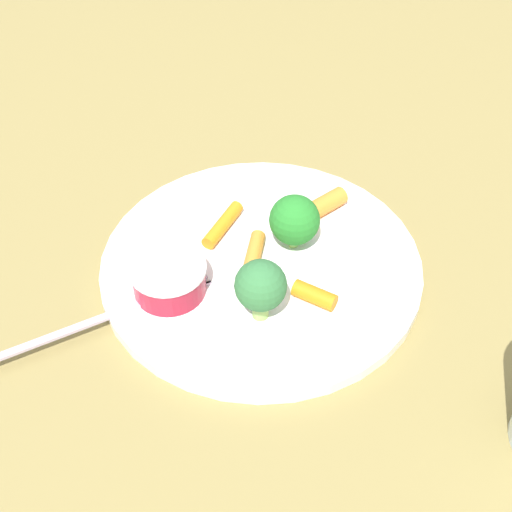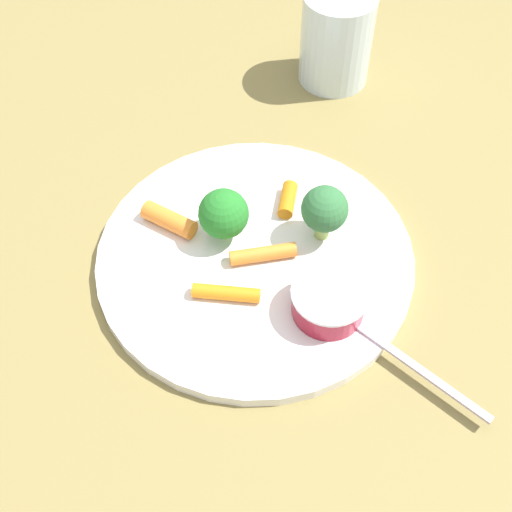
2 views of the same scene
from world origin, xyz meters
name	(u,v)px [view 2 (image 2 of 2)]	position (x,y,z in m)	size (l,w,h in m)	color
ground_plane	(255,262)	(0.00, 0.00, 0.00)	(2.40, 2.40, 0.00)	olive
plate	(255,258)	(0.00, 0.00, 0.01)	(0.29, 0.29, 0.01)	white
sauce_cup	(329,301)	(-0.01, -0.09, 0.03)	(0.06, 0.06, 0.03)	maroon
broccoli_floret_0	(227,211)	(0.00, 0.04, 0.04)	(0.05, 0.05, 0.05)	#8EC45F
broccoli_floret_1	(325,210)	(0.05, -0.04, 0.05)	(0.04, 0.04, 0.06)	#93BA5C
carrot_stick_0	(169,220)	(-0.02, 0.08, 0.02)	(0.02, 0.02, 0.05)	orange
carrot_stick_1	(260,257)	(0.00, -0.01, 0.02)	(0.01, 0.01, 0.06)	orange
carrot_stick_2	(288,200)	(0.07, 0.01, 0.02)	(0.01, 0.01, 0.04)	orange
carrot_stick_3	(226,293)	(-0.05, -0.01, 0.02)	(0.01, 0.01, 0.06)	orange
fork	(386,346)	(-0.01, -0.14, 0.01)	(0.02, 0.19, 0.00)	#BFADC3
drinking_glass	(336,38)	(0.27, 0.09, 0.05)	(0.08, 0.08, 0.10)	silver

